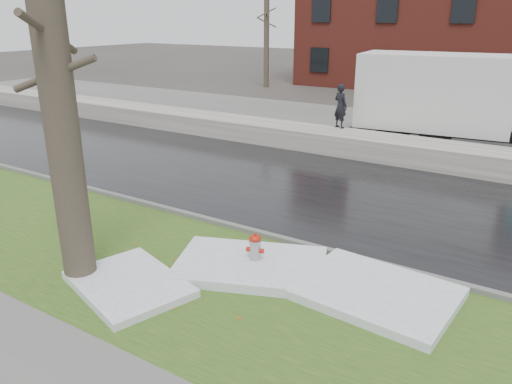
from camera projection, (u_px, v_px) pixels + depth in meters
The scene contains 15 objects.
ground at pixel (213, 248), 10.57m from camera, with size 120.00×120.00×0.00m, color #47423D.
verge at pixel (174, 271), 9.56m from camera, with size 60.00×4.50×0.04m, color #274717.
road at pixel (308, 188), 14.15m from camera, with size 60.00×7.00×0.03m, color black.
parking_lot at pixel (399, 132), 20.92m from camera, with size 60.00×9.00×0.03m, color slate.
curb at pixel (239, 229), 11.34m from camera, with size 60.00×0.15×0.14m, color slate.
snowbank at pixel (363, 145), 17.37m from camera, with size 60.00×1.60×0.75m, color beige.
bg_tree_left at pixel (266, 36), 33.01m from camera, with size 1.40×1.62×6.50m.
bg_tree_center at pixel (375, 36), 33.18m from camera, with size 1.40×1.62×6.50m.
fire_hydrant at pixel (255, 249), 9.53m from camera, with size 0.36×0.33×0.72m.
tree at pixel (55, 79), 8.08m from camera, with size 1.42×1.63×7.23m.
box_truck at pixel (466, 101), 17.61m from camera, with size 10.21×3.19×3.37m.
worker at pixel (341, 106), 18.04m from camera, with size 0.58×0.38×1.59m, color black.
snow_patch_near at pixel (375, 292), 8.64m from camera, with size 2.60×2.00×0.16m, color white.
snow_patch_far at pixel (129, 284), 8.92m from camera, with size 2.20×1.60×0.14m, color white.
snow_patch_side at pixel (250, 265), 9.54m from camera, with size 2.80×1.80×0.18m, color white.
Camera 1 is at (5.88, -7.59, 4.65)m, focal length 35.00 mm.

